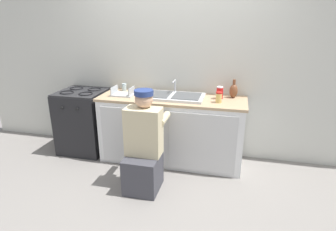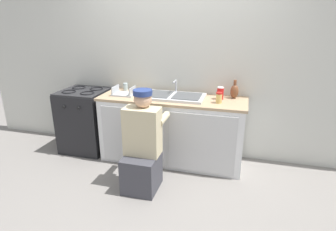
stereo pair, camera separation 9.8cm
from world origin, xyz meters
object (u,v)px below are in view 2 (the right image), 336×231
at_px(vase_decorative, 234,91).
at_px(plumber_person, 142,149).
at_px(stove_range, 86,120).
at_px(condiment_jar, 219,98).
at_px(sink_double_basin, 172,96).
at_px(dish_rack_tray, 124,93).
at_px(soda_cup_red, 220,93).
at_px(water_glass, 126,87).

bearing_deg(vase_decorative, plumber_person, -134.98).
xyz_separation_m(plumber_person, vase_decorative, (0.89, 0.89, 0.49)).
xyz_separation_m(stove_range, condiment_jar, (1.85, -0.08, 0.49)).
relative_size(sink_double_basin, dish_rack_tray, 2.86).
relative_size(stove_range, vase_decorative, 3.81).
bearing_deg(soda_cup_red, plumber_person, -132.23).
height_order(plumber_person, vase_decorative, plumber_person).
height_order(condiment_jar, dish_rack_tray, condiment_jar).
xyz_separation_m(sink_double_basin, condiment_jar, (0.58, -0.09, 0.05)).
relative_size(plumber_person, vase_decorative, 4.80).
height_order(water_glass, condiment_jar, condiment_jar).
relative_size(plumber_person, water_glass, 11.04).
bearing_deg(sink_double_basin, condiment_jar, -8.45).
xyz_separation_m(water_glass, vase_decorative, (1.46, -0.01, 0.04)).
height_order(sink_double_basin, vase_decorative, vase_decorative).
xyz_separation_m(stove_range, dish_rack_tray, (0.63, -0.05, 0.45)).
height_order(plumber_person, dish_rack_tray, plumber_person).
bearing_deg(sink_double_basin, soda_cup_red, 8.12).
distance_m(sink_double_basin, stove_range, 1.34).
bearing_deg(vase_decorative, water_glass, 179.54).
height_order(plumber_person, water_glass, plumber_person).
relative_size(stove_range, water_glass, 8.75).
bearing_deg(plumber_person, vase_decorative, 45.02).
distance_m(stove_range, vase_decorative, 2.08).
relative_size(stove_range, soda_cup_red, 5.76).
bearing_deg(condiment_jar, stove_range, 177.38).
bearing_deg(water_glass, soda_cup_red, -4.47).
relative_size(condiment_jar, vase_decorative, 0.56).
relative_size(sink_double_basin, vase_decorative, 3.48).
height_order(soda_cup_red, condiment_jar, soda_cup_red).
xyz_separation_m(plumber_person, soda_cup_red, (0.73, 0.80, 0.47)).
relative_size(soda_cup_red, condiment_jar, 1.19).
bearing_deg(soda_cup_red, stove_range, -177.35).
height_order(stove_range, condiment_jar, condiment_jar).
bearing_deg(water_glass, vase_decorative, -0.46).
bearing_deg(vase_decorative, sink_double_basin, -166.98).
height_order(sink_double_basin, condiment_jar, sink_double_basin).
xyz_separation_m(sink_double_basin, plumber_person, (-0.14, -0.72, -0.42)).
xyz_separation_m(stove_range, water_glass, (0.55, 0.19, 0.47)).
bearing_deg(dish_rack_tray, condiment_jar, -1.85).
bearing_deg(vase_decorative, soda_cup_red, -151.24).
height_order(water_glass, vase_decorative, vase_decorative).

